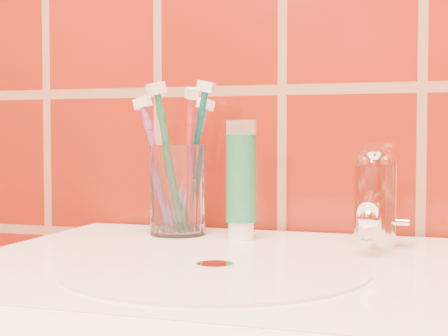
% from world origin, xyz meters
% --- Properties ---
extents(glass_tumbler, '(0.09, 0.09, 0.12)m').
position_xyz_m(glass_tumbler, '(-0.12, 1.12, 0.91)').
color(glass_tumbler, white).
rests_on(glass_tumbler, pedestal_sink).
extents(toothpaste_tube, '(0.04, 0.04, 0.15)m').
position_xyz_m(toothpaste_tube, '(-0.03, 1.10, 0.92)').
color(toothpaste_tube, white).
rests_on(toothpaste_tube, pedestal_sink).
extents(faucet, '(0.05, 0.11, 0.12)m').
position_xyz_m(faucet, '(0.14, 1.09, 0.91)').
color(faucet, white).
rests_on(faucet, pedestal_sink).
extents(toothbrush_0, '(0.07, 0.06, 0.21)m').
position_xyz_m(toothbrush_0, '(-0.10, 1.12, 0.95)').
color(toothbrush_0, '#0C676D').
rests_on(toothbrush_0, glass_tumbler).
extents(toothbrush_1, '(0.09, 0.08, 0.19)m').
position_xyz_m(toothbrush_1, '(-0.14, 1.11, 0.94)').
color(toothbrush_1, '#754390').
rests_on(toothbrush_1, glass_tumbler).
extents(toothbrush_2, '(0.09, 0.11, 0.21)m').
position_xyz_m(toothbrush_2, '(-0.12, 1.09, 0.95)').
color(toothbrush_2, '#1C693F').
rests_on(toothbrush_2, glass_tumbler).
extents(toothbrush_3, '(0.08, 0.09, 0.20)m').
position_xyz_m(toothbrush_3, '(-0.10, 1.11, 0.94)').
color(toothbrush_3, '#B8272E').
rests_on(toothbrush_3, glass_tumbler).
extents(toothbrush_4, '(0.11, 0.13, 0.20)m').
position_xyz_m(toothbrush_4, '(-0.11, 1.14, 0.94)').
color(toothbrush_4, '#7896D6').
rests_on(toothbrush_4, glass_tumbler).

